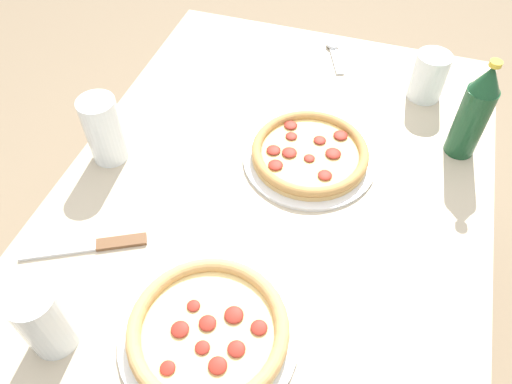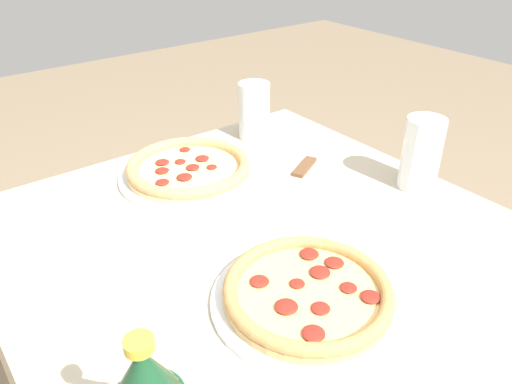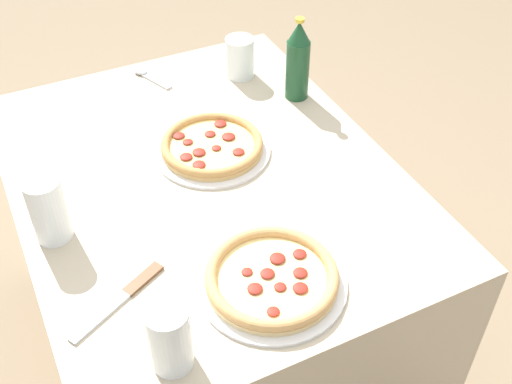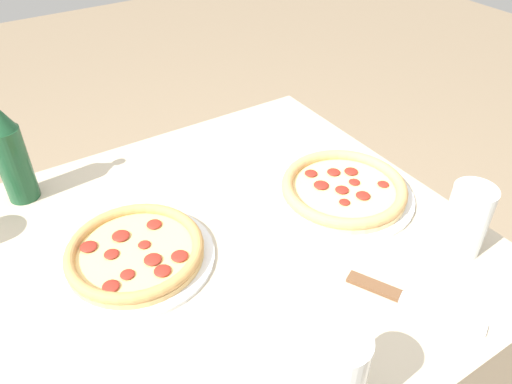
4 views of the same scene
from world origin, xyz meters
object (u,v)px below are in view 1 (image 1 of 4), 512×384
glass_iced_tea (45,321)px  knife (90,246)px  glass_mango_juice (105,133)px  spoon (334,50)px  glass_orange_juice (428,78)px  pizza_pepperoni (209,331)px  beer_bottle (475,112)px  pizza_veggie (310,154)px

glass_iced_tea → knife: bearing=12.7°
glass_mango_juice → spoon: (0.54, -0.39, -0.06)m
glass_orange_juice → knife: size_ratio=0.53×
glass_mango_juice → glass_iced_tea: glass_mango_juice is taller
pizza_pepperoni → beer_bottle: beer_bottle is taller
glass_iced_tea → glass_orange_juice: 0.99m
pizza_veggie → glass_mango_juice: size_ratio=1.90×
glass_mango_juice → glass_orange_juice: (0.42, -0.64, -0.02)m
glass_mango_juice → knife: (-0.23, -0.08, -0.07)m
glass_orange_juice → beer_bottle: 0.20m
pizza_veggie → beer_bottle: size_ratio=1.24×
glass_iced_tea → glass_orange_juice: size_ratio=1.20×
beer_bottle → knife: beer_bottle is taller
pizza_veggie → knife: pizza_veggie is taller
glass_orange_juice → knife: (-0.66, 0.56, -0.05)m
glass_orange_juice → pizza_veggie: bearing=144.2°
beer_bottle → knife: (-0.49, 0.66, -0.11)m
pizza_pepperoni → glass_orange_juice: glass_orange_juice is taller
glass_iced_tea → knife: (0.18, 0.04, -0.06)m
pizza_pepperoni → glass_orange_juice: 0.81m
pizza_pepperoni → beer_bottle: (0.58, -0.38, 0.09)m
spoon → glass_iced_tea: bearing=164.1°
pizza_veggie → glass_mango_juice: glass_mango_juice is taller
glass_mango_juice → pizza_pepperoni: bearing=-132.4°
pizza_veggie → glass_mango_juice: (-0.12, 0.42, 0.05)m
glass_mango_juice → knife: bearing=-161.3°
pizza_veggie → beer_bottle: (0.13, -0.31, 0.09)m
pizza_pepperoni → knife: 0.30m
glass_mango_juice → beer_bottle: beer_bottle is taller
spoon → glass_mango_juice: bearing=144.1°
pizza_pepperoni → spoon: size_ratio=2.03×
pizza_pepperoni → glass_iced_tea: 0.26m
glass_orange_juice → beer_bottle: size_ratio=0.50×
pizza_veggie → spoon: 0.42m
glass_iced_tea → pizza_pepperoni: bearing=-71.3°
glass_orange_juice → glass_iced_tea: bearing=148.0°
pizza_pepperoni → glass_iced_tea: bearing=108.7°
glass_iced_tea → glass_orange_juice: glass_iced_tea is taller
pizza_veggie → glass_iced_tea: (-0.53, 0.31, 0.05)m
pizza_veggie → knife: 0.50m
pizza_pepperoni → beer_bottle: size_ratio=1.29×
pizza_veggie → glass_iced_tea: size_ratio=2.07×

